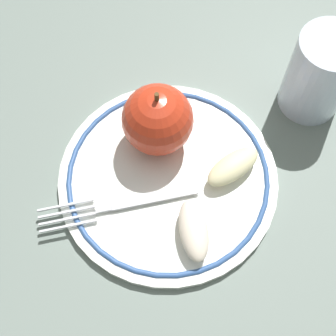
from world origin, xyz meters
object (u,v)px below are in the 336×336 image
apple_slice_front (194,230)px  fork (124,204)px  drinking_glass (320,74)px  plate (168,178)px  apple_red_whole (160,119)px  apple_slice_back (233,166)px

apple_slice_front → fork: (-0.05, 0.06, -0.01)m
apple_slice_front → drinking_glass: size_ratio=0.64×
fork → drinking_glass: size_ratio=1.63×
plate → apple_red_whole: bearing=72.0°
plate → apple_slice_front: apple_slice_front is taller
apple_red_whole → apple_slice_back: bearing=-56.4°
fork → drinking_glass: drinking_glass is taller
apple_red_whole → apple_slice_back: apple_red_whole is taller
plate → apple_slice_back: size_ratio=3.63×
apple_slice_back → fork: 0.13m
apple_slice_back → fork: size_ratio=0.39×
apple_red_whole → drinking_glass: drinking_glass is taller
apple_slice_back → drinking_glass: size_ratio=0.64×
apple_slice_front → fork: 0.08m
apple_slice_front → apple_slice_back: 0.09m
plate → fork: 0.06m
apple_slice_front → drinking_glass: (0.21, 0.09, 0.03)m
plate → apple_slice_back: bearing=-22.6°
apple_slice_front → apple_slice_back: (0.07, 0.04, 0.00)m
fork → plate: bearing=-156.4°
apple_slice_front → apple_red_whole: bearing=-171.6°
plate → fork: fork is taller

